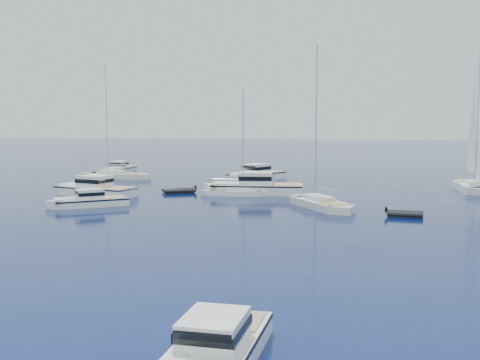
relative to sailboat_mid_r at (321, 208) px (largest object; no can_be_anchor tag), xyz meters
name	(u,v)px	position (x,y,z in m)	size (l,w,h in m)	color
ground	(162,266)	(-8.06, -23.55, 0.00)	(400.00, 400.00, 0.00)	navy
motor_cruiser_left	(88,207)	(-21.42, -2.65, 0.00)	(2.44, 7.97, 2.09)	white
motor_cruiser_centre	(254,194)	(-7.47, 8.97, 0.00)	(3.57, 11.66, 3.06)	silver
motor_cruiser_far_l	(93,196)	(-24.13, 5.00, 0.00)	(3.22, 10.53, 2.76)	white
motor_cruiser_distant	(255,180)	(-9.30, 23.66, 0.00)	(3.19, 10.43, 2.74)	white
motor_cruiser_horizon	(119,173)	(-30.83, 30.48, 0.00)	(2.65, 8.65, 2.27)	white
sailboat_mid_r	(321,208)	(0.00, 0.00, 0.00)	(2.73, 10.52, 15.46)	silver
sailboat_centre	(236,195)	(-9.22, 7.60, 0.00)	(2.06, 7.93, 11.65)	white
sailboat_sails_r	(472,190)	(16.62, 16.21, 0.00)	(3.01, 11.57, 17.01)	silver
sailboat_far_l	(115,178)	(-28.42, 22.68, 0.00)	(2.81, 10.82, 15.91)	silver
tender_grey_near	(405,217)	(7.12, -3.86, 0.00)	(1.75, 3.08, 0.95)	black
tender_grey_far	(179,193)	(-15.77, 8.83, 0.00)	(2.04, 3.73, 0.95)	black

